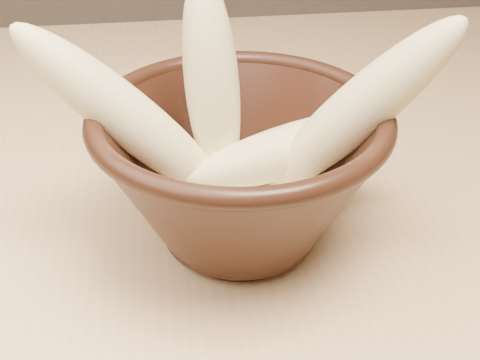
% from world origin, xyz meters
% --- Properties ---
extents(table, '(1.20, 0.80, 0.75)m').
position_xyz_m(table, '(0.00, 0.00, 0.67)').
color(table, tan).
rests_on(table, ground).
extents(bowl, '(0.23, 0.23, 0.13)m').
position_xyz_m(bowl, '(0.12, -0.15, 0.82)').
color(bowl, black).
rests_on(bowl, table).
extents(milk_puddle, '(0.13, 0.13, 0.02)m').
position_xyz_m(milk_puddle, '(0.12, -0.15, 0.79)').
color(milk_puddle, '#F6EFC6').
rests_on(milk_puddle, bowl).
extents(banana_upright, '(0.06, 0.09, 0.17)m').
position_xyz_m(banana_upright, '(0.10, -0.11, 0.88)').
color(banana_upright, tan).
rests_on(banana_upright, bowl).
extents(banana_left, '(0.18, 0.06, 0.17)m').
position_xyz_m(banana_left, '(0.03, -0.14, 0.87)').
color(banana_left, tan).
rests_on(banana_left, bowl).
extents(banana_right, '(0.17, 0.09, 0.18)m').
position_xyz_m(banana_right, '(0.20, -0.16, 0.87)').
color(banana_right, tan).
rests_on(banana_right, bowl).
extents(banana_across, '(0.20, 0.09, 0.06)m').
position_xyz_m(banana_across, '(0.16, -0.13, 0.83)').
color(banana_across, tan).
rests_on(banana_across, bowl).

